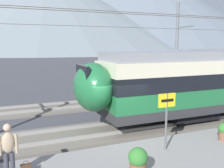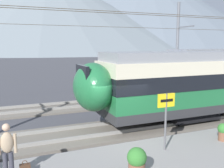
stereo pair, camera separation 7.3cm
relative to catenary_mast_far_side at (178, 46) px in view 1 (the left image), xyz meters
The scene contains 10 objects.
ground_plane 13.25m from the catenary_mast_far_side, 137.80° to the right, with size 400.00×400.00×0.00m, color #424247.
track_near 12.51m from the catenary_mast_far_side, 142.01° to the right, with size 120.00×3.00×0.28m.
track_far 10.31m from the catenary_mast_far_side, 169.40° to the right, with size 120.00×3.00×0.28m.
catenary_mast_far_side is the anchor object (origin of this frame).
platform_sign 13.83m from the catenary_mast_far_side, 128.32° to the right, with size 0.70×0.08×2.15m.
passenger_walking 17.80m from the catenary_mast_far_side, 142.16° to the right, with size 0.53×0.22×1.69m.
potted_plant_platform_edge 12.70m from the catenary_mast_far_side, 117.86° to the right, with size 0.46×0.46×0.73m.
potted_plant_by_shelter 16.16m from the catenary_mast_far_side, 130.73° to the right, with size 0.59×0.59×0.87m.
mountain_central_peak 171.36m from the catenary_mast_far_side, 84.76° to the left, with size 206.44×206.44×53.79m, color slate.
mountain_right_ridge 199.11m from the catenary_mast_far_side, 61.64° to the left, with size 203.96×203.96×67.83m, color slate.
Camera 1 is at (-4.43, -9.79, 4.20)m, focal length 40.54 mm.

